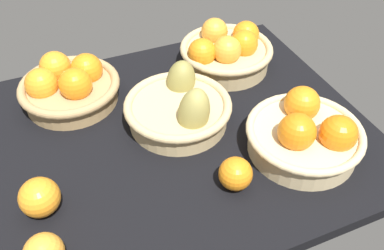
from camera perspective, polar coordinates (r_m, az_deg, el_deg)
market_tray at (r=96.54cm, az=-1.27°, el=-1.26°), size 84.00×72.00×3.00cm
basket_near_right at (r=90.91cm, az=15.44°, el=-1.23°), size 25.09×25.09×11.84cm
basket_far_left at (r=105.43cm, az=-16.70°, el=5.26°), size 24.47×24.47×11.12cm
basket_far_right at (r=113.39cm, az=4.76°, el=10.18°), size 25.04×25.04×11.75cm
basket_center_pears at (r=94.96cm, az=-1.54°, el=2.41°), size 24.84×24.84×13.61cm
loose_orange_front_gap at (r=82.40cm, az=-20.34°, el=-9.36°), size 7.65×7.65×7.65cm
loose_orange_back_gap at (r=82.03cm, az=6.04°, el=-6.72°), size 6.83×6.83×6.83cm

